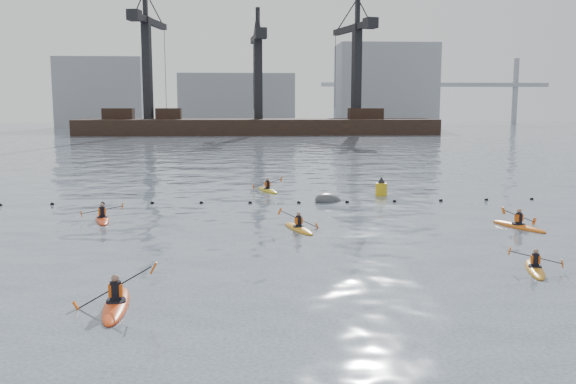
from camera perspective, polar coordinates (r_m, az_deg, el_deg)
name	(u,v)px	position (r m, az deg, el deg)	size (l,w,h in m)	color
ground	(332,344)	(15.98, 4.13, -14.01)	(400.00, 400.00, 0.00)	#3D4759
float_line	(274,202)	(37.70, -1.28, -0.97)	(33.24, 0.73, 0.24)	black
barge_pier	(257,125)	(124.73, -2.89, 6.28)	(72.00, 19.30, 29.50)	black
skyline	(264,92)	(165.01, -2.25, 9.30)	(141.00, 28.00, 22.00)	gray
kayaker_0	(116,303)	(19.30, -15.78, -10.00)	(2.51, 3.62, 1.47)	#E24315
kayaker_1	(535,268)	(24.26, 22.11, -6.61)	(1.88, 2.90, 0.93)	orange
kayaker_2	(102,218)	(33.45, -16.98, -2.39)	(2.15, 3.31, 1.04)	red
kayaker_3	(299,228)	(29.64, 1.00, -3.37)	(2.09, 3.14, 1.25)	orange
kayaker_4	(519,225)	(32.25, 20.76, -2.94)	(2.18, 3.35, 1.24)	#D56314
kayaker_5	(268,190)	(42.83, -1.93, 0.22)	(2.14, 3.31, 1.09)	gold
mooring_buoy	(328,201)	(38.36, 3.80, -0.87)	(1.99, 1.18, 0.99)	#414446
nav_buoy	(381,189)	(41.21, 8.72, 0.28)	(0.78, 0.78, 1.42)	gold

